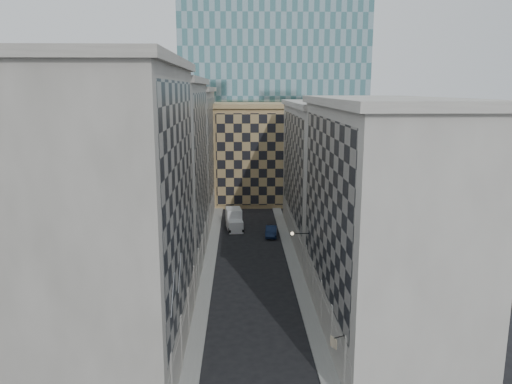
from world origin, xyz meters
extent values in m
cube|color=gray|center=(-5.25, 30.00, 0.07)|extent=(1.50, 100.00, 0.15)
cube|color=gray|center=(5.25, 30.00, 0.07)|extent=(1.50, 100.00, 0.15)
cube|color=gray|center=(-11.00, 11.00, 11.50)|extent=(10.00, 22.00, 23.00)
cube|color=gray|center=(-6.12, 11.00, 13.00)|extent=(0.25, 19.36, 18.00)
cube|color=gray|center=(-6.20, 11.00, 1.60)|extent=(0.45, 21.12, 3.20)
cube|color=gray|center=(-11.00, 11.00, 23.35)|extent=(10.80, 22.80, 0.70)
cylinder|color=gray|center=(-6.35, 2.75, 2.20)|extent=(0.90, 0.90, 4.40)
cylinder|color=gray|center=(-6.35, 8.25, 2.20)|extent=(0.90, 0.90, 4.40)
cylinder|color=gray|center=(-6.35, 13.75, 2.20)|extent=(0.90, 0.90, 4.40)
cylinder|color=gray|center=(-6.35, 19.25, 2.20)|extent=(0.90, 0.90, 4.40)
cube|color=gray|center=(-11.00, 33.00, 11.00)|extent=(10.00, 22.00, 22.00)
cube|color=gray|center=(-6.12, 33.00, 12.50)|extent=(0.25, 19.36, 17.00)
cube|color=gray|center=(-6.20, 33.00, 1.60)|extent=(0.45, 21.12, 3.20)
cube|color=gray|center=(-11.00, 33.00, 22.35)|extent=(10.80, 22.80, 0.70)
cylinder|color=gray|center=(-6.35, 24.75, 2.20)|extent=(0.90, 0.90, 4.40)
cylinder|color=gray|center=(-6.35, 30.25, 2.20)|extent=(0.90, 0.90, 4.40)
cylinder|color=gray|center=(-6.35, 35.75, 2.20)|extent=(0.90, 0.90, 4.40)
cylinder|color=gray|center=(-6.35, 41.25, 2.20)|extent=(0.90, 0.90, 4.40)
cube|color=gray|center=(-11.00, 55.00, 10.50)|extent=(10.00, 22.00, 21.00)
cube|color=gray|center=(-6.12, 55.00, 12.00)|extent=(0.25, 19.36, 16.00)
cube|color=gray|center=(-6.20, 55.00, 1.60)|extent=(0.45, 21.12, 3.20)
cube|color=gray|center=(-11.00, 55.00, 21.35)|extent=(10.80, 22.80, 0.70)
cylinder|color=gray|center=(-6.35, 46.75, 2.20)|extent=(0.90, 0.90, 4.40)
cylinder|color=gray|center=(-6.35, 52.25, 2.20)|extent=(0.90, 0.90, 4.40)
cylinder|color=gray|center=(-6.35, 57.75, 2.20)|extent=(0.90, 0.90, 4.40)
cylinder|color=gray|center=(-6.35, 63.25, 2.20)|extent=(0.90, 0.90, 4.40)
cube|color=#A8A29A|center=(11.00, 15.00, 10.00)|extent=(10.00, 26.00, 20.00)
cube|color=gray|center=(6.12, 15.00, 11.50)|extent=(0.25, 22.88, 15.00)
cube|color=#A8A29A|center=(6.20, 15.00, 1.60)|extent=(0.45, 24.96, 3.20)
cube|color=#A8A29A|center=(11.00, 15.00, 20.35)|extent=(10.80, 26.80, 0.70)
cylinder|color=#A8A29A|center=(6.35, 4.60, 2.20)|extent=(0.90, 0.90, 4.40)
cylinder|color=#A8A29A|center=(6.35, 9.80, 2.20)|extent=(0.90, 0.90, 4.40)
cylinder|color=#A8A29A|center=(6.35, 15.00, 2.20)|extent=(0.90, 0.90, 4.40)
cylinder|color=#A8A29A|center=(6.35, 20.20, 2.20)|extent=(0.90, 0.90, 4.40)
cylinder|color=#A8A29A|center=(6.35, 25.40, 2.20)|extent=(0.90, 0.90, 4.40)
cube|color=#A8A29A|center=(11.00, 42.00, 9.50)|extent=(10.00, 28.00, 19.00)
cube|color=gray|center=(6.12, 42.00, 11.00)|extent=(0.25, 24.64, 14.00)
cube|color=#A8A29A|center=(6.20, 42.00, 1.60)|extent=(0.45, 26.88, 3.20)
cube|color=#A8A29A|center=(11.00, 42.00, 19.35)|extent=(10.80, 28.80, 0.70)
cube|color=#9D7D53|center=(2.00, 68.00, 9.00)|extent=(16.00, 14.00, 18.00)
cube|color=tan|center=(2.00, 60.90, 9.00)|extent=(15.20, 0.25, 16.50)
cube|color=#9D7D53|center=(2.00, 68.00, 18.40)|extent=(16.80, 14.80, 0.80)
cube|color=#2A2521|center=(0.00, 82.00, 14.00)|extent=(6.00, 6.00, 28.00)
cube|color=#2A2521|center=(0.00, 82.00, 28.70)|extent=(7.00, 7.00, 1.40)
cone|color=#2A2521|center=(0.00, 82.00, 39.40)|extent=(7.20, 7.20, 20.00)
cylinder|color=gray|center=(-5.90, 4.00, 8.00)|extent=(0.10, 2.33, 2.33)
cylinder|color=gray|center=(-5.90, 8.00, 8.00)|extent=(0.10, 2.33, 2.33)
cylinder|color=black|center=(5.10, 24.00, 6.20)|extent=(1.80, 0.08, 0.08)
sphere|color=#FFE5B2|center=(4.20, 24.00, 6.20)|extent=(0.36, 0.36, 0.36)
cube|color=silver|center=(-2.09, 46.06, 0.89)|extent=(2.44, 2.61, 1.78)
cube|color=silver|center=(-2.39, 48.61, 1.53)|extent=(2.68, 3.80, 3.06)
cylinder|color=black|center=(-2.97, 45.16, 0.44)|extent=(0.40, 0.92, 0.89)
cylinder|color=black|center=(-1.01, 45.39, 0.44)|extent=(0.40, 0.92, 0.89)
cylinder|color=black|center=(-3.51, 49.67, 0.44)|extent=(0.40, 0.92, 0.89)
cylinder|color=black|center=(-1.55, 49.90, 0.44)|extent=(0.40, 0.92, 0.89)
imported|color=#101D3C|center=(3.20, 43.72, 0.77)|extent=(2.00, 4.80, 1.54)
cylinder|color=black|center=(5.60, 4.92, 4.24)|extent=(0.82, 0.41, 0.06)
cube|color=#C7B492|center=(5.20, 4.92, 3.80)|extent=(0.37, 0.72, 0.76)
camera|label=1|loc=(-1.36, -27.27, 21.40)|focal=35.00mm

